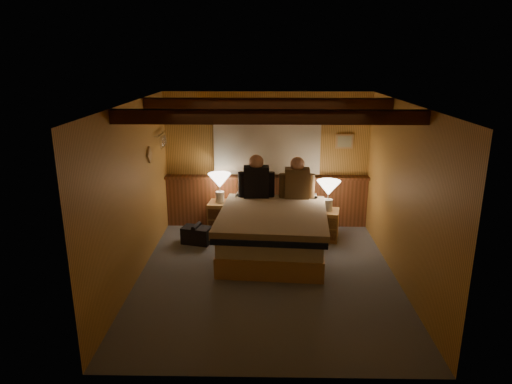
{
  "coord_description": "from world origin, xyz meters",
  "views": [
    {
      "loc": [
        -0.05,
        -5.8,
        2.97
      ],
      "look_at": [
        -0.16,
        0.4,
        1.12
      ],
      "focal_mm": 32.0,
      "sensor_mm": 36.0,
      "label": 1
    }
  ],
  "objects_px": {
    "nightstand_right": "(324,225)",
    "person_left": "(256,180)",
    "nightstand_left": "(223,216)",
    "duffel_bag": "(197,235)",
    "bed": "(273,231)",
    "lamp_right": "(329,190)",
    "lamp_left": "(220,182)",
    "person_right": "(297,181)"
  },
  "relations": [
    {
      "from": "nightstand_left",
      "to": "nightstand_right",
      "type": "height_order",
      "value": "nightstand_left"
    },
    {
      "from": "lamp_right",
      "to": "duffel_bag",
      "type": "relative_size",
      "value": 0.99
    },
    {
      "from": "bed",
      "to": "lamp_left",
      "type": "height_order",
      "value": "lamp_left"
    },
    {
      "from": "lamp_right",
      "to": "person_right",
      "type": "xyz_separation_m",
      "value": [
        -0.52,
        0.08,
        0.12
      ]
    },
    {
      "from": "lamp_left",
      "to": "person_left",
      "type": "relative_size",
      "value": 0.69
    },
    {
      "from": "nightstand_left",
      "to": "person_right",
      "type": "bearing_deg",
      "value": -6.28
    },
    {
      "from": "lamp_left",
      "to": "duffel_bag",
      "type": "relative_size",
      "value": 1.0
    },
    {
      "from": "lamp_right",
      "to": "person_right",
      "type": "height_order",
      "value": "person_right"
    },
    {
      "from": "person_left",
      "to": "person_right",
      "type": "bearing_deg",
      "value": -5.39
    },
    {
      "from": "lamp_right",
      "to": "duffel_bag",
      "type": "distance_m",
      "value": 2.3
    },
    {
      "from": "nightstand_right",
      "to": "lamp_left",
      "type": "height_order",
      "value": "lamp_left"
    },
    {
      "from": "bed",
      "to": "person_right",
      "type": "height_order",
      "value": "person_right"
    },
    {
      "from": "lamp_left",
      "to": "lamp_right",
      "type": "xyz_separation_m",
      "value": [
        1.83,
        -0.34,
        -0.02
      ]
    },
    {
      "from": "bed",
      "to": "person_left",
      "type": "distance_m",
      "value": 0.99
    },
    {
      "from": "nightstand_left",
      "to": "person_left",
      "type": "relative_size",
      "value": 0.71
    },
    {
      "from": "person_right",
      "to": "duffel_bag",
      "type": "distance_m",
      "value": 1.88
    },
    {
      "from": "bed",
      "to": "lamp_right",
      "type": "height_order",
      "value": "lamp_right"
    },
    {
      "from": "nightstand_left",
      "to": "duffel_bag",
      "type": "distance_m",
      "value": 0.7
    },
    {
      "from": "bed",
      "to": "nightstand_right",
      "type": "distance_m",
      "value": 1.06
    },
    {
      "from": "lamp_left",
      "to": "person_right",
      "type": "bearing_deg",
      "value": -11.21
    },
    {
      "from": "duffel_bag",
      "to": "lamp_right",
      "type": "bearing_deg",
      "value": 20.59
    },
    {
      "from": "nightstand_left",
      "to": "person_left",
      "type": "height_order",
      "value": "person_left"
    },
    {
      "from": "lamp_left",
      "to": "duffel_bag",
      "type": "height_order",
      "value": "lamp_left"
    },
    {
      "from": "nightstand_left",
      "to": "person_right",
      "type": "relative_size",
      "value": 0.73
    },
    {
      "from": "nightstand_left",
      "to": "lamp_left",
      "type": "height_order",
      "value": "lamp_left"
    },
    {
      "from": "bed",
      "to": "person_right",
      "type": "relative_size",
      "value": 3.03
    },
    {
      "from": "nightstand_left",
      "to": "lamp_left",
      "type": "xyz_separation_m",
      "value": [
        -0.04,
        -0.01,
        0.63
      ]
    },
    {
      "from": "lamp_left",
      "to": "person_left",
      "type": "bearing_deg",
      "value": -18.86
    },
    {
      "from": "nightstand_right",
      "to": "person_left",
      "type": "bearing_deg",
      "value": -174.9
    },
    {
      "from": "bed",
      "to": "lamp_right",
      "type": "distance_m",
      "value": 1.19
    },
    {
      "from": "person_right",
      "to": "nightstand_left",
      "type": "bearing_deg",
      "value": 169.68
    },
    {
      "from": "nightstand_left",
      "to": "duffel_bag",
      "type": "xyz_separation_m",
      "value": [
        -0.39,
        -0.57,
        -0.12
      ]
    },
    {
      "from": "nightstand_right",
      "to": "bed",
      "type": "bearing_deg",
      "value": -135.16
    },
    {
      "from": "lamp_left",
      "to": "bed",
      "type": "bearing_deg",
      "value": -45.29
    },
    {
      "from": "nightstand_left",
      "to": "lamp_right",
      "type": "xyz_separation_m",
      "value": [
        1.78,
        -0.36,
        0.6
      ]
    },
    {
      "from": "lamp_right",
      "to": "person_left",
      "type": "relative_size",
      "value": 0.68
    },
    {
      "from": "nightstand_right",
      "to": "duffel_bag",
      "type": "bearing_deg",
      "value": -162.98
    },
    {
      "from": "nightstand_left",
      "to": "person_left",
      "type": "distance_m",
      "value": 0.97
    },
    {
      "from": "person_left",
      "to": "lamp_left",
      "type": "bearing_deg",
      "value": 159.36
    },
    {
      "from": "nightstand_left",
      "to": "lamp_right",
      "type": "distance_m",
      "value": 1.92
    },
    {
      "from": "nightstand_right",
      "to": "lamp_right",
      "type": "xyz_separation_m",
      "value": [
        0.04,
        -0.01,
        0.61
      ]
    },
    {
      "from": "bed",
      "to": "lamp_right",
      "type": "xyz_separation_m",
      "value": [
        0.91,
        0.58,
        0.5
      ]
    }
  ]
}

